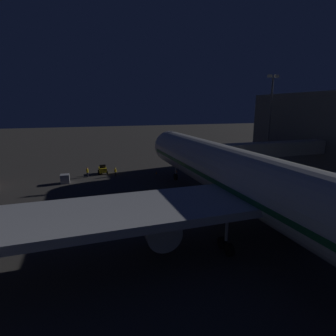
% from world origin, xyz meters
% --- Properties ---
extents(ground_plane, '(320.00, 320.00, 0.00)m').
position_xyz_m(ground_plane, '(0.00, 0.00, 0.00)').
color(ground_plane, '#383533').
extents(airliner_at_gate, '(55.04, 65.51, 18.35)m').
position_xyz_m(airliner_at_gate, '(-0.00, 12.61, 5.76)').
color(airliner_at_gate, silver).
rests_on(airliner_at_gate, ground_plane).
extents(jet_bridge, '(25.30, 3.40, 7.42)m').
position_xyz_m(jet_bridge, '(-13.38, -7.13, 5.89)').
color(jet_bridge, '#9E9E99').
rests_on(jet_bridge, ground_plane).
extents(apron_floodlight_mast, '(2.90, 0.50, 20.45)m').
position_xyz_m(apron_floodlight_mast, '(-25.50, -19.57, 11.70)').
color(apron_floodlight_mast, '#59595E').
rests_on(apron_floodlight_mast, ground_plane).
extents(pushback_tug, '(1.86, 2.27, 1.95)m').
position_xyz_m(pushback_tug, '(12.61, -22.36, 0.78)').
color(pushback_tug, yellow).
rests_on(pushback_tug, ground_plane).
extents(baggage_container_near_belt, '(1.54, 1.52, 1.57)m').
position_xyz_m(baggage_container_near_belt, '(19.66, -17.47, 0.78)').
color(baggage_container_near_belt, '#B7BABF').
rests_on(baggage_container_near_belt, ground_plane).
extents(ground_crew_near_nose_gear, '(0.40, 0.40, 1.75)m').
position_xyz_m(ground_crew_near_nose_gear, '(10.41, -19.39, 0.96)').
color(ground_crew_near_nose_gear, black).
rests_on(ground_crew_near_nose_gear, ground_plane).
extents(ground_crew_marshaller_fwd, '(0.40, 0.40, 1.90)m').
position_xyz_m(ground_crew_marshaller_fwd, '(15.68, -20.41, 1.05)').
color(ground_crew_marshaller_fwd, black).
rests_on(ground_crew_marshaller_fwd, ground_plane).
extents(traffic_cone_nose_port, '(0.36, 0.36, 0.55)m').
position_xyz_m(traffic_cone_nose_port, '(-2.20, -18.60, 0.28)').
color(traffic_cone_nose_port, orange).
rests_on(traffic_cone_nose_port, ground_plane).
extents(traffic_cone_nose_starboard, '(0.36, 0.36, 0.55)m').
position_xyz_m(traffic_cone_nose_starboard, '(2.20, -18.60, 0.28)').
color(traffic_cone_nose_starboard, orange).
rests_on(traffic_cone_nose_starboard, ground_plane).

